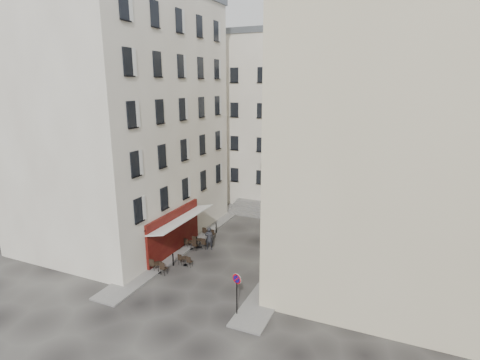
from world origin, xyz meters
The scene contains 18 objects.
ground centered at (0.00, 0.00, 0.00)m, with size 90.00×90.00×0.00m, color black.
sidewalk_left centered at (-4.50, 4.00, 0.06)m, with size 2.00×22.00×0.12m, color slate.
sidewalk_right centered at (4.50, 3.00, 0.06)m, with size 2.00×18.00×0.12m, color slate.
building_left centered at (-10.50, 3.00, 10.31)m, with size 12.20×16.20×20.60m.
building_right centered at (10.50, 3.50, 9.31)m, with size 12.20×14.20×18.60m.
building_back centered at (-1.00, 19.00, 9.31)m, with size 18.20×10.20×18.60m.
cafe_storefront centered at (-4.32, 1.00, 1.88)m, with size 1.74×7.30×3.50m.
stone_steps centered at (0.00, 12.57, 0.40)m, with size 9.00×3.15×0.80m.
bollard_near centered at (-3.25, -1.00, 0.53)m, with size 0.12×0.12×0.98m.
bollard_mid centered at (-3.25, 2.50, 0.53)m, with size 0.12×0.12×0.98m.
bollard_far centered at (-3.25, 6.00, 0.53)m, with size 0.12×0.12×0.98m.
no_parking_sign centered at (3.59, -4.77, 1.88)m, with size 0.58×0.21×2.65m.
bistro_table_a centered at (-3.59, -2.35, 0.49)m, with size 1.36×0.64×0.96m.
bistro_table_b centered at (-2.43, -0.62, 0.42)m, with size 1.17×0.55×0.82m.
bistro_table_c centered at (-3.50, 2.02, 0.44)m, with size 1.22×0.57×0.86m.
bistro_table_d centered at (-3.00, 2.57, 0.47)m, with size 1.30×0.61×0.92m.
bistro_table_e centered at (-3.32, 4.77, 0.43)m, with size 1.20×0.56×0.84m.
pedestrian centered at (-2.15, 2.62, 0.95)m, with size 0.69×0.46×1.90m, color black.
Camera 1 is at (11.40, -22.26, 13.01)m, focal length 28.00 mm.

